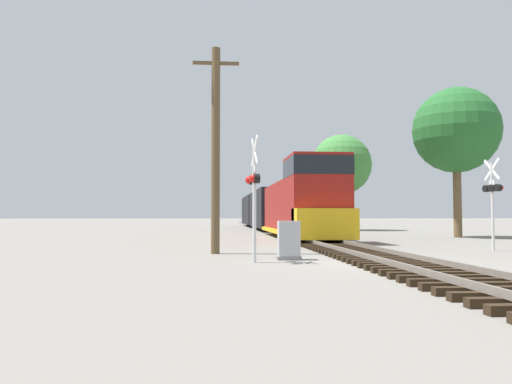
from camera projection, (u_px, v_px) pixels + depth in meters
name	position (u px, v px, depth m)	size (l,w,h in m)	color
ground_plane	(392.00, 265.00, 14.91)	(400.00, 400.00, 0.00)	slate
rail_track_bed	(392.00, 260.00, 14.91)	(2.60, 160.00, 0.31)	black
freight_train	(271.00, 209.00, 46.65)	(3.03, 48.19, 4.56)	maroon
crossing_signal_near	(254.00, 187.00, 15.61)	(0.41, 1.01, 3.95)	silver
crossing_signal_far	(493.00, 193.00, 20.77)	(0.46, 1.01, 3.84)	silver
relay_cabinet	(289.00, 241.00, 16.54)	(0.78, 0.56, 1.28)	slate
utility_pole	(216.00, 147.00, 19.24)	(1.80, 0.33, 7.99)	brown
tree_far_right	(456.00, 131.00, 33.14)	(5.67, 5.67, 9.96)	brown
tree_mid_background	(342.00, 165.00, 48.66)	(5.82, 5.82, 9.32)	brown
tree_deep_background	(315.00, 174.00, 68.74)	(5.13, 5.13, 9.75)	brown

